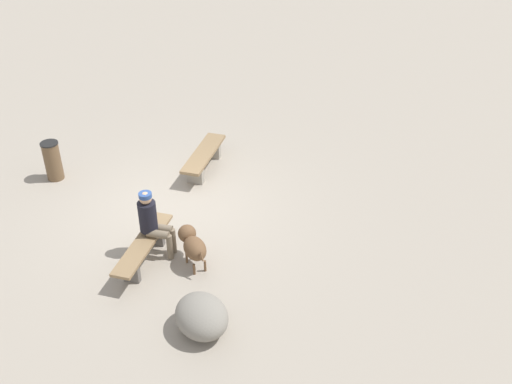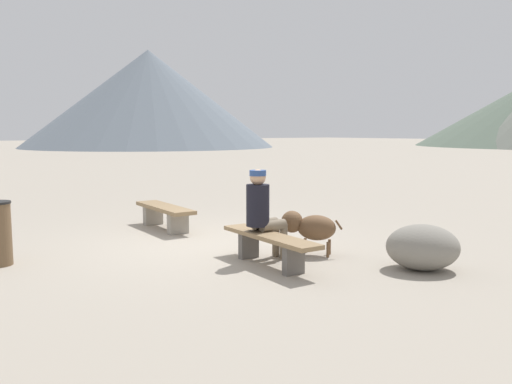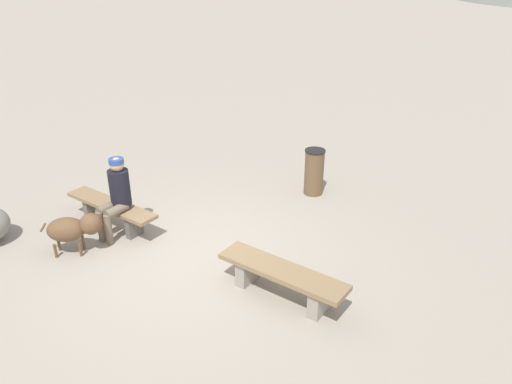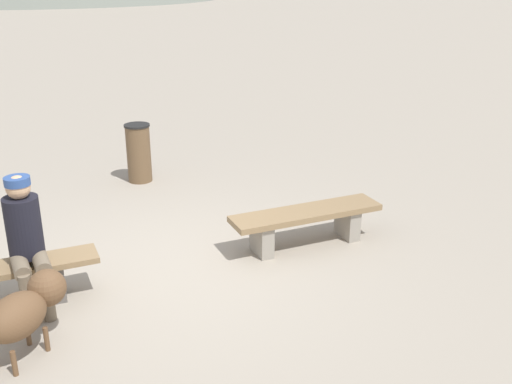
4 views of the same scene
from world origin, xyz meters
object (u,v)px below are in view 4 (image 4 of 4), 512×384
object	(u,v)px
dog	(26,308)
trash_bin	(139,153)
seated_person	(26,235)
bench_left	(306,221)

from	to	relation	value
dog	trash_bin	distance (m)	4.40
seated_person	dog	bearing A→B (deg)	80.28
bench_left	dog	distance (m)	3.29
dog	trash_bin	bearing A→B (deg)	22.27
trash_bin	bench_left	bearing A→B (deg)	109.57
seated_person	trash_bin	size ratio (longest dim) A/B	1.48
dog	trash_bin	size ratio (longest dim) A/B	0.89
trash_bin	dog	bearing A→B (deg)	61.61
seated_person	trash_bin	xyz separation A→B (m)	(-1.96, -3.09, -0.31)
bench_left	seated_person	xyz separation A→B (m)	(3.06, -0.01, 0.44)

